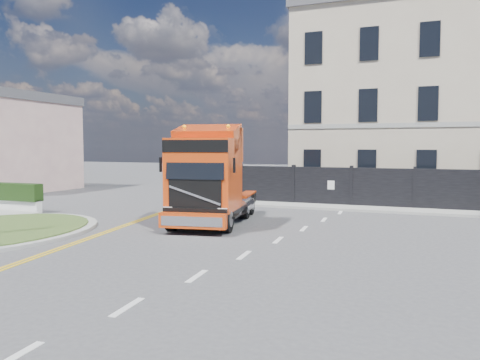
% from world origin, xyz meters
% --- Properties ---
extents(ground, '(120.00, 120.00, 0.00)m').
position_xyz_m(ground, '(0.00, 0.00, 0.00)').
color(ground, '#424244').
rests_on(ground, ground).
extents(hoarding_fence, '(18.80, 0.25, 2.00)m').
position_xyz_m(hoarding_fence, '(6.55, 9.00, 1.00)').
color(hoarding_fence, black).
rests_on(hoarding_fence, ground).
extents(georgian_building, '(12.30, 10.30, 12.80)m').
position_xyz_m(georgian_building, '(6.00, 16.50, 5.77)').
color(georgian_building, '#C1B59A').
rests_on(georgian_building, ground).
extents(pavement_far, '(20.00, 1.60, 0.12)m').
position_xyz_m(pavement_far, '(6.00, 8.10, 0.06)').
color(pavement_far, gray).
rests_on(pavement_far, ground).
extents(truck, '(3.39, 6.65, 3.80)m').
position_xyz_m(truck, '(-0.37, 1.37, 1.70)').
color(truck, black).
rests_on(truck, ground).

